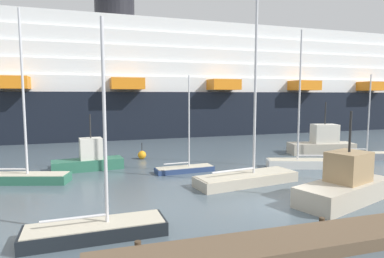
# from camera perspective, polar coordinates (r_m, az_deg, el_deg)

# --- Properties ---
(ground_plane) EXTENTS (600.00, 600.00, 0.00)m
(ground_plane) POSITION_cam_1_polar(r_m,az_deg,el_deg) (17.98, 15.79, -13.25)
(ground_plane) COLOR #4C5B66
(dock_pier) EXTENTS (19.70, 2.31, 0.60)m
(dock_pier) POSITION_cam_1_polar(r_m,az_deg,el_deg) (14.90, 24.49, -16.67)
(dock_pier) COLOR brown
(dock_pier) RESTS_ON ground_plane
(sailboat_0) EXTENTS (4.58, 1.61, 7.31)m
(sailboat_0) POSITION_cam_1_polar(r_m,az_deg,el_deg) (25.11, -1.27, -6.74)
(sailboat_0) COLOR navy
(sailboat_0) RESTS_ON ground_plane
(sailboat_1) EXTENTS (5.84, 3.10, 10.87)m
(sailboat_1) POSITION_cam_1_polar(r_m,az_deg,el_deg) (27.93, 18.76, -5.33)
(sailboat_1) COLOR white
(sailboat_1) RESTS_ON ground_plane
(sailboat_3) EXTENTS (7.29, 3.14, 13.21)m
(sailboat_3) POSITION_cam_1_polar(r_m,az_deg,el_deg) (22.05, 9.52, -7.96)
(sailboat_3) COLOR #BCB29E
(sailboat_3) RESTS_ON ground_plane
(sailboat_4) EXTENTS (4.85, 2.38, 7.68)m
(sailboat_4) POSITION_cam_1_polar(r_m,az_deg,el_deg) (33.77, 27.60, -4.00)
(sailboat_4) COLOR gray
(sailboat_4) RESTS_ON ground_plane
(sailboat_5) EXTENTS (6.57, 3.21, 11.34)m
(sailboat_5) POSITION_cam_1_polar(r_m,az_deg,el_deg) (24.82, -27.77, -7.07)
(sailboat_5) COLOR #2D6B51
(sailboat_5) RESTS_ON ground_plane
(sailboat_6) EXTENTS (5.78, 1.94, 8.90)m
(sailboat_6) POSITION_cam_1_polar(r_m,az_deg,el_deg) (14.60, -16.35, -16.13)
(sailboat_6) COLOR black
(sailboat_6) RESTS_ON ground_plane
(fishing_boat_0) EXTENTS (6.60, 3.30, 5.16)m
(fishing_boat_0) POSITION_cam_1_polar(r_m,az_deg,el_deg) (35.17, 21.72, -2.34)
(fishing_boat_0) COLOR #BCB29E
(fishing_boat_0) RESTS_ON ground_plane
(fishing_boat_1) EXTENTS (6.78, 4.26, 4.98)m
(fishing_boat_1) POSITION_cam_1_polar(r_m,az_deg,el_deg) (20.09, 25.16, -8.76)
(fishing_boat_1) COLOR #BCB29E
(fishing_boat_1) RESTS_ON ground_plane
(fishing_boat_2) EXTENTS (5.49, 2.35, 4.36)m
(fishing_boat_2) POSITION_cam_1_polar(r_m,az_deg,el_deg) (26.98, -17.53, -5.06)
(fishing_boat_2) COLOR #2D6B51
(fishing_boat_2) RESTS_ON ground_plane
(channel_buoy_1) EXTENTS (0.75, 0.75, 1.49)m
(channel_buoy_1) POSITION_cam_1_polar(r_m,az_deg,el_deg) (30.41, -8.71, -4.47)
(channel_buoy_1) COLOR orange
(channel_buoy_1) RESTS_ON ground_plane
(cruise_ship) EXTENTS (114.06, 20.08, 22.17)m
(cruise_ship) POSITION_cam_1_polar(r_m,az_deg,el_deg) (56.33, 8.19, 7.20)
(cruise_ship) COLOR black
(cruise_ship) RESTS_ON ground_plane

